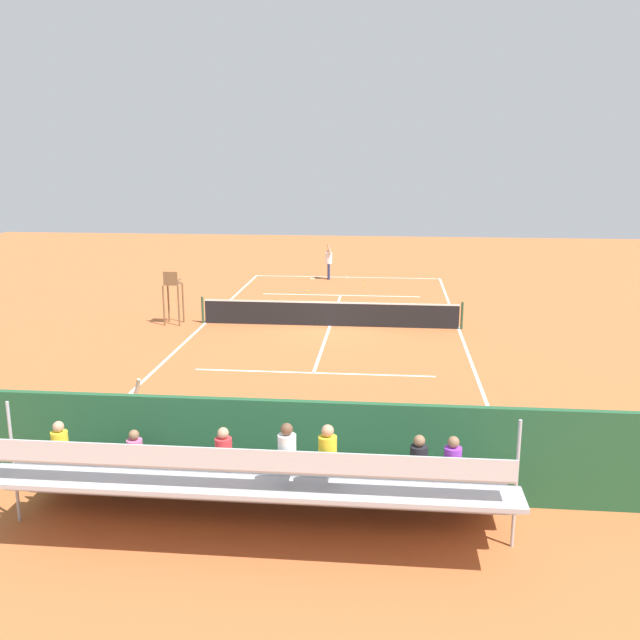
{
  "coord_description": "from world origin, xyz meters",
  "views": [
    {
      "loc": [
        -2.25,
        26.81,
        6.73
      ],
      "look_at": [
        0.0,
        4.0,
        1.2
      ],
      "focal_mm": 39.59,
      "sensor_mm": 36.0,
      "label": 1
    }
  ],
  "objects_px": {
    "umpire_chair": "(172,292)",
    "tennis_net": "(330,314)",
    "equipment_bag": "(317,474)",
    "tennis_ball_far": "(307,291)",
    "bleacher_stand": "(259,481)",
    "courtside_bench": "(410,458)",
    "tennis_racket": "(313,279)",
    "tennis_player": "(329,260)",
    "tennis_ball_near": "(364,283)",
    "line_judge": "(132,421)"
  },
  "relations": [
    {
      "from": "tennis_net",
      "to": "tennis_ball_near",
      "type": "xyz_separation_m",
      "value": [
        -1.01,
        -9.09,
        -0.47
      ]
    },
    {
      "from": "tennis_net",
      "to": "equipment_bag",
      "type": "relative_size",
      "value": 11.44
    },
    {
      "from": "tennis_net",
      "to": "courtside_bench",
      "type": "distance_m",
      "value": 13.56
    },
    {
      "from": "tennis_ball_far",
      "to": "courtside_bench",
      "type": "bearing_deg",
      "value": 102.53
    },
    {
      "from": "umpire_chair",
      "to": "tennis_ball_near",
      "type": "relative_size",
      "value": 32.42
    },
    {
      "from": "umpire_chair",
      "to": "line_judge",
      "type": "bearing_deg",
      "value": 103.32
    },
    {
      "from": "umpire_chair",
      "to": "line_judge",
      "type": "height_order",
      "value": "umpire_chair"
    },
    {
      "from": "courtside_bench",
      "to": "tennis_racket",
      "type": "height_order",
      "value": "courtside_bench"
    },
    {
      "from": "tennis_ball_far",
      "to": "line_judge",
      "type": "height_order",
      "value": "line_judge"
    },
    {
      "from": "umpire_chair",
      "to": "tennis_net",
      "type": "bearing_deg",
      "value": -177.15
    },
    {
      "from": "equipment_bag",
      "to": "line_judge",
      "type": "height_order",
      "value": "line_judge"
    },
    {
      "from": "umpire_chair",
      "to": "bleacher_stand",
      "type": "bearing_deg",
      "value": 112.46
    },
    {
      "from": "bleacher_stand",
      "to": "equipment_bag",
      "type": "bearing_deg",
      "value": -112.78
    },
    {
      "from": "umpire_chair",
      "to": "equipment_bag",
      "type": "height_order",
      "value": "umpire_chair"
    },
    {
      "from": "umpire_chair",
      "to": "courtside_bench",
      "type": "distance_m",
      "value": 15.78
    },
    {
      "from": "tennis_ball_near",
      "to": "courtside_bench",
      "type": "bearing_deg",
      "value": 94.52
    },
    {
      "from": "courtside_bench",
      "to": "tennis_racket",
      "type": "relative_size",
      "value": 3.07
    },
    {
      "from": "tennis_net",
      "to": "bleacher_stand",
      "type": "bearing_deg",
      "value": 90.11
    },
    {
      "from": "tennis_ball_near",
      "to": "tennis_ball_far",
      "type": "height_order",
      "value": "same"
    },
    {
      "from": "tennis_ball_near",
      "to": "tennis_net",
      "type": "bearing_deg",
      "value": 83.67
    },
    {
      "from": "courtside_bench",
      "to": "tennis_player",
      "type": "height_order",
      "value": "tennis_player"
    },
    {
      "from": "bleacher_stand",
      "to": "tennis_ball_far",
      "type": "relative_size",
      "value": 137.27
    },
    {
      "from": "tennis_net",
      "to": "tennis_player",
      "type": "xyz_separation_m",
      "value": [
        0.94,
        -10.3,
        0.51
      ]
    },
    {
      "from": "courtside_bench",
      "to": "equipment_bag",
      "type": "height_order",
      "value": "courtside_bench"
    },
    {
      "from": "equipment_bag",
      "to": "tennis_ball_far",
      "type": "xyz_separation_m",
      "value": [
        2.56,
        -20.27,
        -0.15
      ]
    },
    {
      "from": "umpire_chair",
      "to": "tennis_ball_near",
      "type": "height_order",
      "value": "umpire_chair"
    },
    {
      "from": "tennis_net",
      "to": "equipment_bag",
      "type": "xyz_separation_m",
      "value": [
        -0.86,
        13.4,
        -0.32
      ]
    },
    {
      "from": "equipment_bag",
      "to": "tennis_ball_far",
      "type": "relative_size",
      "value": 13.64
    },
    {
      "from": "tennis_ball_near",
      "to": "line_judge",
      "type": "height_order",
      "value": "line_judge"
    },
    {
      "from": "equipment_bag",
      "to": "tennis_player",
      "type": "height_order",
      "value": "tennis_player"
    },
    {
      "from": "tennis_net",
      "to": "equipment_bag",
      "type": "height_order",
      "value": "tennis_net"
    },
    {
      "from": "tennis_net",
      "to": "line_judge",
      "type": "distance_m",
      "value": 13.36
    },
    {
      "from": "bleacher_stand",
      "to": "tennis_racket",
      "type": "xyz_separation_m",
      "value": [
        1.82,
        -25.66,
        -0.94
      ]
    },
    {
      "from": "umpire_chair",
      "to": "courtside_bench",
      "type": "relative_size",
      "value": 1.19
    },
    {
      "from": "equipment_bag",
      "to": "umpire_chair",
      "type": "bearing_deg",
      "value": -61.67
    },
    {
      "from": "tennis_net",
      "to": "tennis_ball_far",
      "type": "distance_m",
      "value": 7.09
    },
    {
      "from": "tennis_player",
      "to": "line_judge",
      "type": "distance_m",
      "value": 23.37
    },
    {
      "from": "tennis_net",
      "to": "tennis_racket",
      "type": "height_order",
      "value": "tennis_net"
    },
    {
      "from": "umpire_chair",
      "to": "equipment_bag",
      "type": "bearing_deg",
      "value": 118.33
    },
    {
      "from": "equipment_bag",
      "to": "line_judge",
      "type": "relative_size",
      "value": 0.47
    },
    {
      "from": "tennis_player",
      "to": "line_judge",
      "type": "bearing_deg",
      "value": 84.45
    },
    {
      "from": "equipment_bag",
      "to": "tennis_player",
      "type": "distance_m",
      "value": 23.78
    },
    {
      "from": "umpire_chair",
      "to": "equipment_bag",
      "type": "xyz_separation_m",
      "value": [
        -7.06,
        13.09,
        -1.13
      ]
    },
    {
      "from": "tennis_player",
      "to": "tennis_racket",
      "type": "xyz_separation_m",
      "value": [
        0.85,
        0.01,
        -1.0
      ]
    },
    {
      "from": "tennis_net",
      "to": "line_judge",
      "type": "xyz_separation_m",
      "value": [
        3.21,
        12.96,
        0.51
      ]
    },
    {
      "from": "tennis_ball_near",
      "to": "tennis_ball_far",
      "type": "distance_m",
      "value": 3.5
    },
    {
      "from": "tennis_ball_near",
      "to": "tennis_ball_far",
      "type": "xyz_separation_m",
      "value": [
        2.71,
        2.22,
        0.0
      ]
    },
    {
      "from": "umpire_chair",
      "to": "tennis_racket",
      "type": "height_order",
      "value": "umpire_chair"
    },
    {
      "from": "bleacher_stand",
      "to": "tennis_player",
      "type": "bearing_deg",
      "value": -87.83
    },
    {
      "from": "line_judge",
      "to": "bleacher_stand",
      "type": "bearing_deg",
      "value": 143.24
    }
  ]
}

